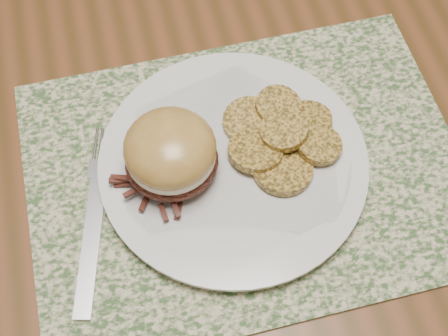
# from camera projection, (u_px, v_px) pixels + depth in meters

# --- Properties ---
(placemat) EXTENTS (0.45, 0.33, 0.00)m
(placemat) POSITION_uv_depth(u_px,v_px,m) (246.00, 171.00, 0.65)
(placemat) COLOR #37532B
(placemat) RESTS_ON dining_table
(dinner_plate) EXTENTS (0.26, 0.26, 0.02)m
(dinner_plate) POSITION_uv_depth(u_px,v_px,m) (233.00, 163.00, 0.64)
(dinner_plate) COLOR silver
(dinner_plate) RESTS_ON placemat
(pork_sandwich) EXTENTS (0.10, 0.09, 0.07)m
(pork_sandwich) POSITION_uv_depth(u_px,v_px,m) (171.00, 154.00, 0.60)
(pork_sandwich) COLOR black
(pork_sandwich) RESTS_ON dinner_plate
(roasted_potatoes) EXTENTS (0.13, 0.15, 0.03)m
(roasted_potatoes) POSITION_uv_depth(u_px,v_px,m) (280.00, 136.00, 0.64)
(roasted_potatoes) COLOR #AE8533
(roasted_potatoes) RESTS_ON dinner_plate
(fork) EXTENTS (0.07, 0.20, 0.00)m
(fork) POSITION_uv_depth(u_px,v_px,m) (95.00, 216.00, 0.62)
(fork) COLOR silver
(fork) RESTS_ON placemat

